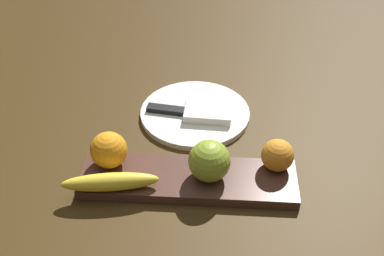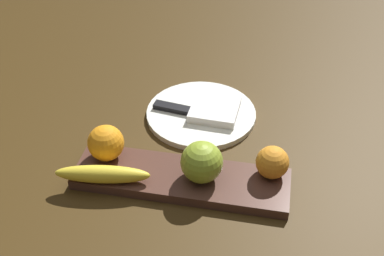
{
  "view_description": "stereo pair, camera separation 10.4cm",
  "coord_description": "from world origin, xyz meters",
  "px_view_note": "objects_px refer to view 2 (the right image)",
  "views": [
    {
      "loc": [
        0.03,
        -0.73,
        0.7
      ],
      "look_at": [
        -0.03,
        0.08,
        0.05
      ],
      "focal_mm": 46.4,
      "sensor_mm": 36.0,
      "label": 1
    },
    {
      "loc": [
        0.13,
        -0.72,
        0.7
      ],
      "look_at": [
        -0.03,
        0.08,
        0.05
      ],
      "focal_mm": 46.4,
      "sensor_mm": 36.0,
      "label": 2
    }
  ],
  "objects_px": {
    "apple": "(202,162)",
    "orange_near_banana": "(272,164)",
    "fruit_tray": "(181,179)",
    "banana": "(102,174)",
    "orange_near_apple": "(106,143)",
    "dinner_plate": "(201,114)",
    "folded_napkin": "(215,110)",
    "knife": "(179,110)"
  },
  "relations": [
    {
      "from": "apple",
      "to": "knife",
      "type": "relative_size",
      "value": 0.45
    },
    {
      "from": "apple",
      "to": "orange_near_banana",
      "type": "xyz_separation_m",
      "value": [
        0.13,
        0.03,
        -0.01
      ]
    },
    {
      "from": "dinner_plate",
      "to": "fruit_tray",
      "type": "bearing_deg",
      "value": -90.0
    },
    {
      "from": "apple",
      "to": "folded_napkin",
      "type": "bearing_deg",
      "value": 92.2
    },
    {
      "from": "dinner_plate",
      "to": "orange_near_apple",
      "type": "bearing_deg",
      "value": -128.41
    },
    {
      "from": "dinner_plate",
      "to": "knife",
      "type": "xyz_separation_m",
      "value": [
        -0.05,
        -0.01,
        0.01
      ]
    },
    {
      "from": "fruit_tray",
      "to": "apple",
      "type": "relative_size",
      "value": 5.18
    },
    {
      "from": "fruit_tray",
      "to": "apple",
      "type": "bearing_deg",
      "value": -0.03
    },
    {
      "from": "orange_near_apple",
      "to": "orange_near_banana",
      "type": "relative_size",
      "value": 1.14
    },
    {
      "from": "orange_near_banana",
      "to": "banana",
      "type": "bearing_deg",
      "value": -166.72
    },
    {
      "from": "dinner_plate",
      "to": "knife",
      "type": "bearing_deg",
      "value": -170.3
    },
    {
      "from": "apple",
      "to": "folded_napkin",
      "type": "height_order",
      "value": "apple"
    },
    {
      "from": "apple",
      "to": "orange_near_banana",
      "type": "height_order",
      "value": "apple"
    },
    {
      "from": "dinner_plate",
      "to": "knife",
      "type": "height_order",
      "value": "knife"
    },
    {
      "from": "orange_near_banana",
      "to": "dinner_plate",
      "type": "xyz_separation_m",
      "value": [
        -0.17,
        0.19,
        -0.05
      ]
    },
    {
      "from": "fruit_tray",
      "to": "apple",
      "type": "xyz_separation_m",
      "value": [
        0.04,
        -0.0,
        0.05
      ]
    },
    {
      "from": "orange_near_banana",
      "to": "dinner_plate",
      "type": "bearing_deg",
      "value": 131.67
    },
    {
      "from": "fruit_tray",
      "to": "dinner_plate",
      "type": "height_order",
      "value": "fruit_tray"
    },
    {
      "from": "orange_near_banana",
      "to": "knife",
      "type": "height_order",
      "value": "orange_near_banana"
    },
    {
      "from": "orange_near_banana",
      "to": "folded_napkin",
      "type": "relative_size",
      "value": 0.61
    },
    {
      "from": "fruit_tray",
      "to": "apple",
      "type": "distance_m",
      "value": 0.07
    },
    {
      "from": "banana",
      "to": "apple",
      "type": "bearing_deg",
      "value": 5.13
    },
    {
      "from": "folded_napkin",
      "to": "fruit_tray",
      "type": "bearing_deg",
      "value": -98.06
    },
    {
      "from": "dinner_plate",
      "to": "folded_napkin",
      "type": "distance_m",
      "value": 0.04
    },
    {
      "from": "fruit_tray",
      "to": "dinner_plate",
      "type": "relative_size",
      "value": 1.67
    },
    {
      "from": "apple",
      "to": "dinner_plate",
      "type": "distance_m",
      "value": 0.23
    },
    {
      "from": "apple",
      "to": "dinner_plate",
      "type": "bearing_deg",
      "value": 100.21
    },
    {
      "from": "banana",
      "to": "dinner_plate",
      "type": "xyz_separation_m",
      "value": [
        0.14,
        0.27,
        -0.03
      ]
    },
    {
      "from": "banana",
      "to": "orange_near_apple",
      "type": "distance_m",
      "value": 0.07
    },
    {
      "from": "apple",
      "to": "banana",
      "type": "height_order",
      "value": "apple"
    },
    {
      "from": "banana",
      "to": "folded_napkin",
      "type": "bearing_deg",
      "value": 48.3
    },
    {
      "from": "apple",
      "to": "dinner_plate",
      "type": "xyz_separation_m",
      "value": [
        -0.04,
        0.22,
        -0.06
      ]
    },
    {
      "from": "orange_near_apple",
      "to": "dinner_plate",
      "type": "bearing_deg",
      "value": 51.59
    },
    {
      "from": "folded_napkin",
      "to": "banana",
      "type": "bearing_deg",
      "value": -123.27
    },
    {
      "from": "apple",
      "to": "dinner_plate",
      "type": "height_order",
      "value": "apple"
    },
    {
      "from": "fruit_tray",
      "to": "apple",
      "type": "height_order",
      "value": "apple"
    },
    {
      "from": "fruit_tray",
      "to": "orange_near_banana",
      "type": "height_order",
      "value": "orange_near_banana"
    },
    {
      "from": "dinner_plate",
      "to": "folded_napkin",
      "type": "relative_size",
      "value": 2.37
    },
    {
      "from": "apple",
      "to": "banana",
      "type": "xyz_separation_m",
      "value": [
        -0.18,
        -0.04,
        -0.02
      ]
    },
    {
      "from": "folded_napkin",
      "to": "knife",
      "type": "height_order",
      "value": "folded_napkin"
    },
    {
      "from": "fruit_tray",
      "to": "orange_near_apple",
      "type": "xyz_separation_m",
      "value": [
        -0.16,
        0.02,
        0.05
      ]
    },
    {
      "from": "banana",
      "to": "fruit_tray",
      "type": "bearing_deg",
      "value": 8.72
    }
  ]
}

